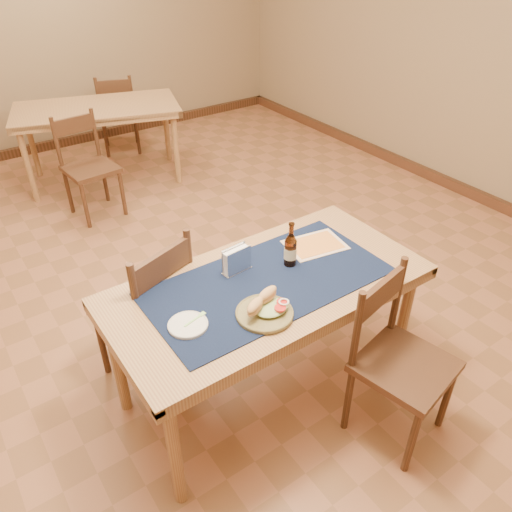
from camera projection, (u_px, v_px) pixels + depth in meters
room at (180, 109)px, 2.63m from camera, size 6.04×7.04×2.84m
main_table at (267, 295)px, 2.51m from camera, size 1.60×0.80×0.75m
placemat at (268, 282)px, 2.46m from camera, size 1.20×0.60×0.01m
baseboard at (197, 305)px, 3.40m from camera, size 6.00×7.00×0.10m
back_table at (97, 115)px, 4.76m from camera, size 1.67×1.18×0.75m
chair_main_far at (148, 306)px, 2.71m from camera, size 0.55×0.55×0.95m
chair_main_near at (398, 359)px, 2.42m from camera, size 0.49×0.49×0.91m
chair_back_near at (88, 165)px, 4.31m from camera, size 0.44×0.44×0.88m
chair_back_far at (118, 112)px, 5.48m from camera, size 0.51×0.51×0.87m
sandwich_plate at (265, 309)px, 2.24m from camera, size 0.26×0.26×0.10m
side_plate at (188, 325)px, 2.19m from camera, size 0.18×0.18×0.01m
fork at (196, 318)px, 2.21m from camera, size 0.12×0.05×0.00m
beer_bottle at (290, 250)px, 2.53m from camera, size 0.07×0.07×0.24m
napkin_holder at (237, 260)px, 2.49m from camera, size 0.16×0.07×0.14m
menu_card at (315, 245)px, 2.72m from camera, size 0.35×0.28×0.01m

